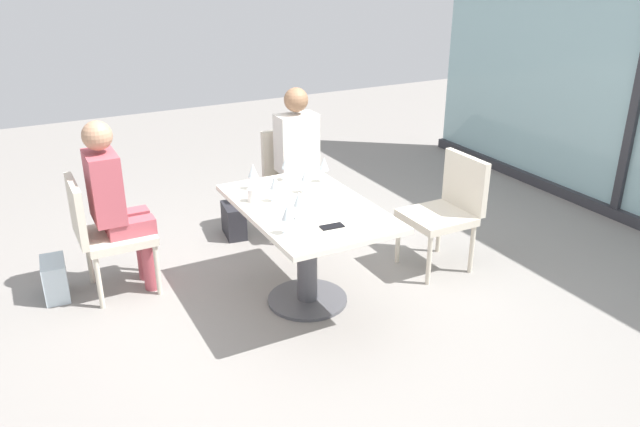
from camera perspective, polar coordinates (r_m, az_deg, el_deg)
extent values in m
plane|color=gray|center=(4.48, -1.14, -7.91)|extent=(12.00, 12.00, 0.00)
cube|color=#2D2D33|center=(6.38, 25.16, 0.09)|extent=(5.10, 0.10, 0.10)
cube|color=silver|center=(4.16, -1.22, 0.53)|extent=(1.29, 0.81, 0.04)
cylinder|color=#4C4C51|center=(4.31, -1.18, -3.95)|extent=(0.14, 0.14, 0.69)
cylinder|color=#4C4C51|center=(4.47, -1.14, -7.78)|extent=(0.56, 0.56, 0.02)
cube|color=beige|center=(5.35, -1.84, 2.41)|extent=(0.46, 0.46, 0.06)
cube|color=beige|center=(5.48, -3.03, 5.57)|extent=(0.05, 0.46, 0.42)
cylinder|color=beige|center=(5.19, -2.82, -0.97)|extent=(0.04, 0.04, 0.39)
cylinder|color=beige|center=(5.35, 1.06, -0.16)|extent=(0.04, 0.04, 0.39)
cylinder|color=beige|center=(5.52, -4.59, 0.53)|extent=(0.04, 0.04, 0.39)
cylinder|color=beige|center=(5.68, -0.89, 1.25)|extent=(0.04, 0.04, 0.39)
cube|color=beige|center=(4.66, -17.78, -1.96)|extent=(0.46, 0.46, 0.06)
cube|color=beige|center=(4.54, -21.22, 0.19)|extent=(0.46, 0.05, 0.42)
cylinder|color=beige|center=(4.61, -14.53, -4.97)|extent=(0.04, 0.04, 0.39)
cylinder|color=beige|center=(4.96, -15.68, -3.01)|extent=(0.04, 0.04, 0.39)
cylinder|color=beige|center=(4.56, -19.41, -5.95)|extent=(0.04, 0.04, 0.39)
cylinder|color=beige|center=(4.91, -20.20, -3.90)|extent=(0.04, 0.04, 0.39)
cube|color=beige|center=(4.82, 10.52, -0.35)|extent=(0.46, 0.46, 0.06)
cube|color=beige|center=(4.89, 13.04, 2.78)|extent=(0.46, 0.05, 0.42)
cylinder|color=beige|center=(4.95, 7.09, -2.36)|extent=(0.04, 0.04, 0.39)
cylinder|color=beige|center=(4.66, 9.87, -4.21)|extent=(0.04, 0.04, 0.39)
cylinder|color=beige|center=(5.17, 10.75, -1.45)|extent=(0.04, 0.04, 0.39)
cylinder|color=beige|center=(4.90, 13.61, -3.15)|extent=(0.04, 0.04, 0.39)
cylinder|color=silver|center=(5.24, -1.85, -0.35)|extent=(0.11, 0.11, 0.45)
cube|color=silver|center=(5.21, -2.35, 2.85)|extent=(0.32, 0.13, 0.11)
cylinder|color=silver|center=(5.31, -0.10, 0.01)|extent=(0.11, 0.11, 0.45)
cube|color=silver|center=(5.29, -0.59, 3.17)|extent=(0.32, 0.13, 0.11)
cube|color=silver|center=(5.27, -2.13, 6.45)|extent=(0.20, 0.34, 0.48)
sphere|color=#936B4C|center=(5.18, -2.19, 10.27)|extent=(0.20, 0.20, 0.20)
cylinder|color=#B24C56|center=(4.69, -15.18, -4.13)|extent=(0.11, 0.11, 0.45)
cube|color=#B24C56|center=(4.56, -16.71, -1.23)|extent=(0.13, 0.32, 0.11)
cylinder|color=#B24C56|center=(4.85, -15.69, -3.26)|extent=(0.11, 0.11, 0.45)
cube|color=#B24C56|center=(4.72, -17.18, -0.43)|extent=(0.13, 0.32, 0.11)
cube|color=#B24C56|center=(4.51, -18.98, 2.30)|extent=(0.34, 0.20, 0.48)
sphere|color=tan|center=(4.41, -19.58, 6.67)|extent=(0.20, 0.20, 0.20)
cylinder|color=silver|center=(4.36, -1.26, 1.94)|extent=(0.06, 0.06, 0.00)
cylinder|color=silver|center=(4.35, -1.27, 2.50)|extent=(0.01, 0.01, 0.08)
cone|color=silver|center=(4.32, -1.28, 3.61)|extent=(0.07, 0.07, 0.09)
cylinder|color=silver|center=(4.46, -6.04, 2.29)|extent=(0.06, 0.06, 0.00)
cylinder|color=silver|center=(4.44, -6.06, 2.83)|extent=(0.01, 0.01, 0.08)
cone|color=silver|center=(4.41, -6.11, 3.92)|extent=(0.07, 0.07, 0.09)
cylinder|color=silver|center=(3.75, -2.95, -1.78)|extent=(0.06, 0.06, 0.00)
cylinder|color=silver|center=(3.73, -2.97, -1.15)|extent=(0.01, 0.01, 0.08)
cone|color=silver|center=(3.69, -2.99, 0.12)|extent=(0.07, 0.07, 0.09)
cylinder|color=silver|center=(4.61, -3.05, 3.08)|extent=(0.06, 0.06, 0.00)
cylinder|color=silver|center=(4.59, -3.06, 3.61)|extent=(0.01, 0.01, 0.08)
cone|color=silver|center=(4.56, -3.09, 4.67)|extent=(0.07, 0.07, 0.09)
cylinder|color=silver|center=(4.57, 0.37, 2.94)|extent=(0.06, 0.06, 0.00)
cylinder|color=silver|center=(4.56, 0.37, 3.47)|extent=(0.01, 0.01, 0.08)
cone|color=silver|center=(4.53, 0.37, 4.55)|extent=(0.07, 0.07, 0.09)
cylinder|color=silver|center=(4.22, -4.06, 1.14)|extent=(0.06, 0.06, 0.00)
cylinder|color=silver|center=(4.21, -4.08, 1.71)|extent=(0.01, 0.01, 0.08)
cone|color=silver|center=(4.17, -4.11, 2.86)|extent=(0.07, 0.07, 0.09)
cylinder|color=silver|center=(3.94, -1.91, -0.49)|extent=(0.06, 0.06, 0.00)
cylinder|color=silver|center=(3.92, -1.92, 0.11)|extent=(0.01, 0.01, 0.08)
cone|color=silver|center=(3.88, -1.94, 1.34)|extent=(0.07, 0.07, 0.09)
cylinder|color=white|center=(4.22, -6.07, 1.69)|extent=(0.08, 0.08, 0.09)
cube|color=black|center=(3.83, 1.10, -1.17)|extent=(0.08, 0.15, 0.01)
cube|color=#232328|center=(5.44, -7.82, -0.63)|extent=(0.32, 0.20, 0.28)
cube|color=silver|center=(4.84, -22.91, -5.47)|extent=(0.31, 0.18, 0.28)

